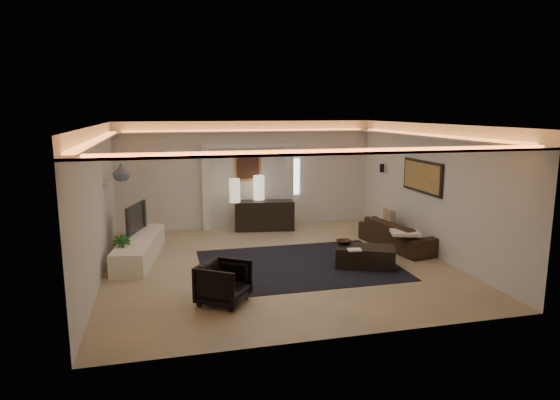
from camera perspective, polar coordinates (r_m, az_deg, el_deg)
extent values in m
plane|color=tan|center=(10.30, -0.28, -7.50)|extent=(7.00, 7.00, 0.00)
plane|color=white|center=(9.80, -0.29, 8.85)|extent=(7.00, 7.00, 0.00)
plane|color=silver|center=(13.34, -3.84, 3.02)|extent=(7.00, 0.00, 7.00)
plane|color=silver|center=(6.68, 6.85, -4.64)|extent=(7.00, 0.00, 7.00)
plane|color=silver|center=(9.75, -20.70, -0.43)|extent=(0.00, 7.00, 7.00)
plane|color=silver|center=(11.29, 17.25, 1.20)|extent=(0.00, 7.00, 7.00)
cube|color=silver|center=(9.81, -0.29, 7.21)|extent=(7.00, 7.00, 0.04)
cube|color=white|center=(13.63, 1.78, 2.78)|extent=(0.25, 0.03, 1.00)
cube|color=black|center=(10.21, 2.19, -7.63)|extent=(4.00, 3.00, 0.01)
cube|color=silver|center=(13.14, -8.69, 1.26)|extent=(0.22, 0.20, 2.20)
cube|color=silver|center=(13.54, 1.05, 1.66)|extent=(0.22, 0.20, 2.20)
cube|color=silver|center=(13.16, -3.81, 6.42)|extent=(2.52, 0.20, 0.12)
cube|color=tan|center=(13.28, -3.83, 3.86)|extent=(0.74, 0.04, 0.74)
cube|color=#4C2D1E|center=(13.26, -3.81, 3.85)|extent=(0.62, 0.02, 0.62)
cube|color=black|center=(11.49, 16.42, 2.66)|extent=(0.04, 1.64, 0.74)
cube|color=tan|center=(11.48, 16.32, 2.66)|extent=(0.02, 1.50, 0.62)
cylinder|color=black|center=(13.12, 11.91, 3.70)|extent=(0.12, 0.12, 0.22)
cube|color=silver|center=(11.08, -19.65, 1.94)|extent=(0.10, 0.55, 0.04)
cube|color=black|center=(13.03, -1.85, -1.83)|extent=(1.64, 0.73, 0.79)
cylinder|color=beige|center=(12.78, -5.35, 1.04)|extent=(0.28, 0.28, 0.62)
cylinder|color=white|center=(13.12, -2.50, 1.32)|extent=(0.31, 0.31, 0.66)
cube|color=white|center=(10.98, -16.19, -5.56)|extent=(1.09, 2.73, 0.50)
imported|color=black|center=(11.44, -17.10, -2.13)|extent=(1.11, 0.49, 0.64)
cylinder|color=black|center=(12.01, -16.58, -2.17)|extent=(0.15, 0.15, 0.39)
imported|color=#324852|center=(11.10, -18.20, 3.12)|extent=(0.45, 0.45, 0.38)
imported|color=#1E5219|center=(10.38, -18.11, -5.89)|extent=(0.42, 0.42, 0.69)
imported|color=#413020|center=(11.75, 13.79, -3.95)|extent=(2.25, 1.21, 0.62)
cube|color=beige|center=(10.95, 14.53, -3.76)|extent=(0.74, 0.66, 0.07)
cube|color=tan|center=(12.32, 12.75, -2.10)|extent=(0.13, 0.43, 0.43)
cube|color=black|center=(10.20, 10.00, -6.64)|extent=(1.34, 1.07, 0.44)
imported|color=black|center=(10.29, 7.56, -5.01)|extent=(0.35, 0.35, 0.08)
cube|color=white|center=(9.84, 8.76, -5.91)|extent=(0.29, 0.23, 0.03)
imported|color=black|center=(8.24, -6.65, -9.68)|extent=(1.06, 1.05, 0.70)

